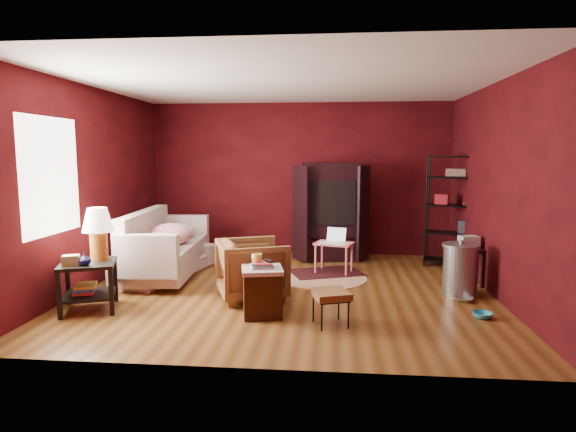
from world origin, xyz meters
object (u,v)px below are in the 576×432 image
object	(u,v)px
armchair	(252,266)
laptop_desk	(334,246)
sofa	(165,253)
side_table	(93,249)
tv_armoire	(331,210)
wire_shelving	(455,206)
hamper	(262,291)

from	to	relation	value
armchair	laptop_desk	xyz separation A→B (m)	(1.05, 1.44, 0.01)
sofa	side_table	size ratio (longest dim) A/B	1.50
tv_armoire	wire_shelving	size ratio (longest dim) A/B	0.93
side_table	laptop_desk	world-z (taller)	side_table
armchair	wire_shelving	xyz separation A→B (m)	(3.03, 2.08, 0.59)
sofa	wire_shelving	world-z (taller)	wire_shelving
tv_armoire	wire_shelving	distance (m)	2.08
armchair	tv_armoire	distance (m)	2.66
side_table	wire_shelving	world-z (taller)	wire_shelving
armchair	tv_armoire	size ratio (longest dim) A/B	0.49
sofa	wire_shelving	size ratio (longest dim) A/B	1.00
sofa	hamper	bearing A→B (deg)	-119.26
laptop_desk	side_table	bearing A→B (deg)	-127.84
sofa	laptop_desk	world-z (taller)	sofa
laptop_desk	tv_armoire	xyz separation A→B (m)	(-0.07, 0.98, 0.45)
hamper	wire_shelving	world-z (taller)	wire_shelving
hamper	tv_armoire	bearing A→B (deg)	76.18
armchair	tv_armoire	bearing A→B (deg)	-43.70
side_table	hamper	xyz separation A→B (m)	(2.06, -0.08, -0.44)
hamper	laptop_desk	size ratio (longest dim) A/B	0.92
side_table	tv_armoire	world-z (taller)	tv_armoire
hamper	sofa	bearing A→B (deg)	136.32
hamper	laptop_desk	world-z (taller)	laptop_desk
sofa	hamper	world-z (taller)	sofa
sofa	laptop_desk	distance (m)	2.61
hamper	tv_armoire	world-z (taller)	tv_armoire
laptop_desk	tv_armoire	bearing A→B (deg)	110.99
sofa	armchair	distance (m)	1.82
sofa	laptop_desk	size ratio (longest dim) A/B	2.61
sofa	side_table	bearing A→B (deg)	-176.78
armchair	side_table	world-z (taller)	side_table
sofa	hamper	size ratio (longest dim) A/B	2.84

